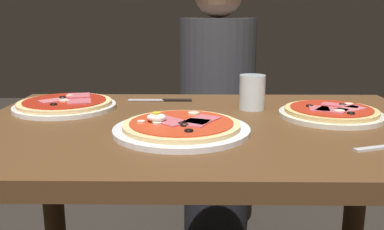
{
  "coord_description": "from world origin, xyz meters",
  "views": [
    {
      "loc": [
        -0.02,
        -0.99,
        0.99
      ],
      "look_at": [
        -0.03,
        -0.05,
        0.76
      ],
      "focal_mm": 39.04,
      "sensor_mm": 36.0,
      "label": 1
    }
  ],
  "objects_px": {
    "pizza_foreground": "(181,127)",
    "knife": "(165,100)",
    "pizza_across_left": "(331,113)",
    "pizza_across_right": "(65,105)",
    "diner_person": "(217,117)",
    "water_glass_near": "(252,94)",
    "dining_table": "(206,170)",
    "fork": "(383,147)"
  },
  "relations": [
    {
      "from": "fork",
      "to": "diner_person",
      "type": "bearing_deg",
      "value": 106.33
    },
    {
      "from": "dining_table",
      "to": "diner_person",
      "type": "relative_size",
      "value": 0.97
    },
    {
      "from": "pizza_across_left",
      "to": "pizza_across_right",
      "type": "bearing_deg",
      "value": 172.98
    },
    {
      "from": "pizza_foreground",
      "to": "pizza_across_left",
      "type": "bearing_deg",
      "value": 21.7
    },
    {
      "from": "water_glass_near",
      "to": "pizza_foreground",
      "type": "bearing_deg",
      "value": -127.76
    },
    {
      "from": "pizza_across_right",
      "to": "knife",
      "type": "relative_size",
      "value": 1.45
    },
    {
      "from": "water_glass_near",
      "to": "diner_person",
      "type": "xyz_separation_m",
      "value": [
        -0.07,
        0.61,
        -0.22
      ]
    },
    {
      "from": "pizza_foreground",
      "to": "fork",
      "type": "relative_size",
      "value": 2.0
    },
    {
      "from": "pizza_across_left",
      "to": "diner_person",
      "type": "bearing_deg",
      "value": 110.27
    },
    {
      "from": "dining_table",
      "to": "fork",
      "type": "height_order",
      "value": "fork"
    },
    {
      "from": "pizza_foreground",
      "to": "knife",
      "type": "relative_size",
      "value": 1.58
    },
    {
      "from": "dining_table",
      "to": "pizza_across_left",
      "type": "height_order",
      "value": "pizza_across_left"
    },
    {
      "from": "water_glass_near",
      "to": "fork",
      "type": "distance_m",
      "value": 0.41
    },
    {
      "from": "knife",
      "to": "water_glass_near",
      "type": "bearing_deg",
      "value": -23.24
    },
    {
      "from": "dining_table",
      "to": "water_glass_near",
      "type": "relative_size",
      "value": 11.9
    },
    {
      "from": "pizza_across_right",
      "to": "pizza_across_left",
      "type": "bearing_deg",
      "value": -7.02
    },
    {
      "from": "dining_table",
      "to": "diner_person",
      "type": "xyz_separation_m",
      "value": [
        0.06,
        0.77,
        -0.05
      ]
    },
    {
      "from": "dining_table",
      "to": "pizza_across_right",
      "type": "xyz_separation_m",
      "value": [
        -0.39,
        0.15,
        0.14
      ]
    },
    {
      "from": "pizza_across_right",
      "to": "knife",
      "type": "bearing_deg",
      "value": 22.43
    },
    {
      "from": "pizza_across_left",
      "to": "pizza_across_right",
      "type": "relative_size",
      "value": 0.94
    },
    {
      "from": "pizza_across_left",
      "to": "diner_person",
      "type": "distance_m",
      "value": 0.77
    },
    {
      "from": "pizza_across_right",
      "to": "fork",
      "type": "xyz_separation_m",
      "value": [
        0.74,
        -0.35,
        -0.01
      ]
    },
    {
      "from": "pizza_across_right",
      "to": "diner_person",
      "type": "relative_size",
      "value": 0.24
    },
    {
      "from": "knife",
      "to": "pizza_foreground",
      "type": "bearing_deg",
      "value": -79.61
    },
    {
      "from": "dining_table",
      "to": "water_glass_near",
      "type": "distance_m",
      "value": 0.26
    },
    {
      "from": "fork",
      "to": "diner_person",
      "type": "xyz_separation_m",
      "value": [
        -0.28,
        0.97,
        -0.18
      ]
    },
    {
      "from": "pizza_foreground",
      "to": "knife",
      "type": "xyz_separation_m",
      "value": [
        -0.06,
        0.35,
        -0.01
      ]
    },
    {
      "from": "dining_table",
      "to": "pizza_across_right",
      "type": "relative_size",
      "value": 4.05
    },
    {
      "from": "diner_person",
      "to": "water_glass_near",
      "type": "bearing_deg",
      "value": 96.28
    },
    {
      "from": "dining_table",
      "to": "pizza_across_left",
      "type": "relative_size",
      "value": 4.33
    },
    {
      "from": "pizza_foreground",
      "to": "knife",
      "type": "height_order",
      "value": "pizza_foreground"
    },
    {
      "from": "water_glass_near",
      "to": "knife",
      "type": "relative_size",
      "value": 0.49
    },
    {
      "from": "pizza_foreground",
      "to": "dining_table",
      "type": "bearing_deg",
      "value": 57.26
    },
    {
      "from": "pizza_foreground",
      "to": "diner_person",
      "type": "bearing_deg",
      "value": 81.96
    },
    {
      "from": "water_glass_near",
      "to": "pizza_across_right",
      "type": "bearing_deg",
      "value": -179.65
    },
    {
      "from": "dining_table",
      "to": "pizza_across_left",
      "type": "xyz_separation_m",
      "value": [
        0.32,
        0.06,
        0.14
      ]
    },
    {
      "from": "diner_person",
      "to": "pizza_across_left",
      "type": "bearing_deg",
      "value": 110.27
    },
    {
      "from": "pizza_across_left",
      "to": "pizza_across_right",
      "type": "distance_m",
      "value": 0.72
    },
    {
      "from": "dining_table",
      "to": "diner_person",
      "type": "distance_m",
      "value": 0.77
    },
    {
      "from": "pizza_across_right",
      "to": "water_glass_near",
      "type": "relative_size",
      "value": 2.94
    },
    {
      "from": "pizza_across_left",
      "to": "knife",
      "type": "height_order",
      "value": "pizza_across_left"
    },
    {
      "from": "fork",
      "to": "knife",
      "type": "distance_m",
      "value": 0.66
    }
  ]
}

